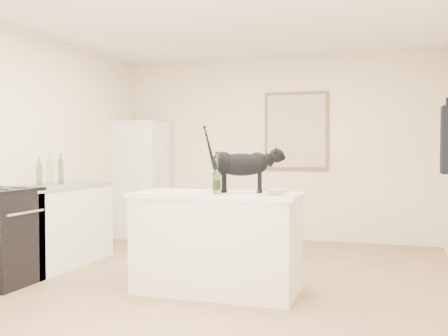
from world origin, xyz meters
TOP-DOWN VIEW (x-y plane):
  - floor at (0.00, 0.00)m, footprint 5.50×5.50m
  - ceiling at (0.00, 0.00)m, footprint 5.50×5.50m
  - wall_back at (0.00, 2.75)m, footprint 4.50×0.00m
  - wall_front at (0.00, -2.75)m, footprint 4.50×0.00m
  - wall_left at (-2.25, 0.00)m, footprint 0.00×5.50m
  - island_base at (0.10, -0.20)m, footprint 1.44×0.67m
  - island_top at (0.10, -0.20)m, footprint 1.50×0.70m
  - left_cabinets at (-1.95, 0.30)m, footprint 0.60×1.40m
  - left_countertop at (-1.95, 0.30)m, footprint 0.62×1.44m
  - fridge at (-1.95, 2.35)m, footprint 0.68×0.68m
  - artwork_frame at (0.30, 2.72)m, footprint 0.90×0.03m
  - artwork_canvas at (0.30, 2.70)m, footprint 0.82×0.00m
  - hanging_garment at (2.19, 2.05)m, footprint 0.08×0.34m
  - black_cat at (0.30, -0.13)m, footprint 0.67×0.31m
  - wine_bottle at (0.15, -0.35)m, footprint 0.09×0.09m
  - glass_bowl at (0.67, -0.31)m, footprint 0.25×0.25m
  - fridge_paper at (-1.60, 2.42)m, footprint 0.07×0.15m
  - counter_bottle_cluster at (-1.97, 0.23)m, footprint 0.12×0.36m

SIDE VIEW (x-z plane):
  - floor at x=0.00m, z-range 0.00..0.00m
  - island_base at x=0.10m, z-range 0.00..0.86m
  - left_cabinets at x=-1.95m, z-range 0.00..0.86m
  - fridge at x=-1.95m, z-range 0.00..1.70m
  - island_top at x=0.10m, z-range 0.86..0.90m
  - left_countertop at x=-1.95m, z-range 0.86..0.90m
  - glass_bowl at x=0.67m, z-range 0.90..0.96m
  - counter_bottle_cluster at x=-1.97m, z-range 0.89..1.18m
  - wine_bottle at x=0.15m, z-range 0.90..1.22m
  - black_cat at x=0.30m, z-range 0.90..1.35m
  - fridge_paper at x=-1.60m, z-range 1.18..1.39m
  - wall_back at x=0.00m, z-range -0.95..3.55m
  - wall_front at x=0.00m, z-range -0.95..3.55m
  - wall_left at x=-2.25m, z-range -1.45..4.05m
  - hanging_garment at x=2.19m, z-range 1.00..1.80m
  - artwork_frame at x=0.30m, z-range 1.00..2.10m
  - artwork_canvas at x=0.30m, z-range 1.04..2.06m
  - ceiling at x=0.00m, z-range 2.60..2.60m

